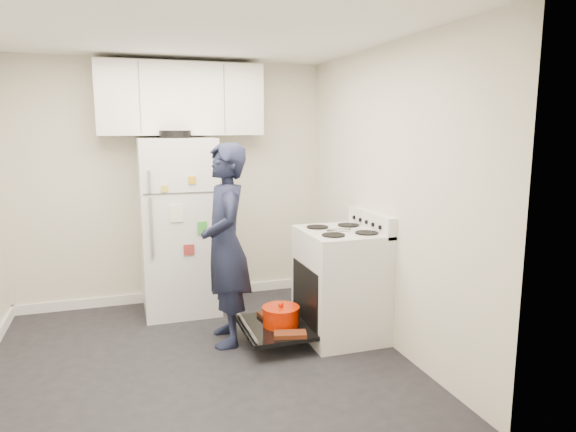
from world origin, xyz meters
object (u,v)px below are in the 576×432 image
object	(u,v)px
person	(226,245)
refrigerator	(179,225)
electric_range	(339,284)
open_oven_door	(278,321)

from	to	relation	value
person	refrigerator	bearing A→B (deg)	-158.44
refrigerator	electric_range	bearing A→B (deg)	-41.30
electric_range	open_oven_door	bearing A→B (deg)	-179.52
electric_range	refrigerator	size ratio (longest dim) A/B	0.61
electric_range	person	bearing A→B (deg)	169.30
open_oven_door	electric_range	bearing A→B (deg)	0.48
open_oven_door	person	distance (m)	0.79
electric_range	person	xyz separation A→B (m)	(-0.96, 0.18, 0.38)
open_oven_door	refrigerator	size ratio (longest dim) A/B	0.39
electric_range	open_oven_door	world-z (taller)	electric_range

